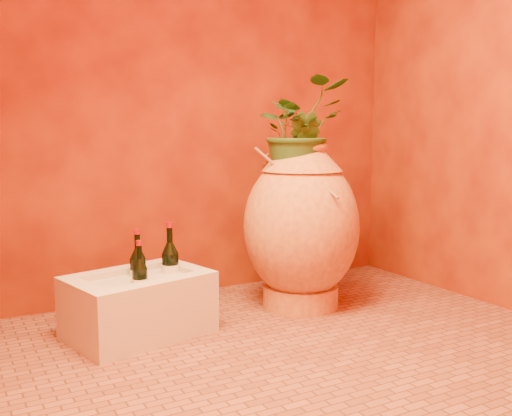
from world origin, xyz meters
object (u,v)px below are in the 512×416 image
stone_basin (139,306)px  wine_bottle_c (138,272)px  wine_bottle_a (170,268)px  wine_bottle_b (140,282)px  wall_tap (271,165)px  amphora (301,226)px

stone_basin → wine_bottle_c: 0.16m
wine_bottle_a → wine_bottle_b: size_ratio=1.18×
wall_tap → wine_bottle_c: bearing=-158.4°
wine_bottle_c → wall_tap: 1.12m
stone_basin → wine_bottle_a: (0.18, 0.07, 0.14)m
stone_basin → wine_bottle_c: size_ratio=2.14×
amphora → wine_bottle_c: bearing=174.8°
stone_basin → wine_bottle_c: (0.03, 0.09, 0.14)m
wine_bottle_b → wall_tap: (0.98, 0.50, 0.47)m
amphora → wall_tap: bearing=79.8°
wine_bottle_a → wall_tap: (0.79, 0.39, 0.45)m
wine_bottle_a → wine_bottle_b: bearing=-149.3°
amphora → wine_bottle_b: bearing=-177.0°
amphora → stone_basin: amphora is taller
amphora → wall_tap: size_ratio=5.40×
amphora → wine_bottle_a: 0.73m
wine_bottle_a → wall_tap: bearing=26.3°
amphora → wine_bottle_a: amphora is taller
wine_bottle_a → wine_bottle_c: bearing=173.8°
stone_basin → wine_bottle_a: bearing=21.0°
amphora → stone_basin: (-0.89, -0.01, -0.30)m
stone_basin → wine_bottle_b: bearing=-94.4°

